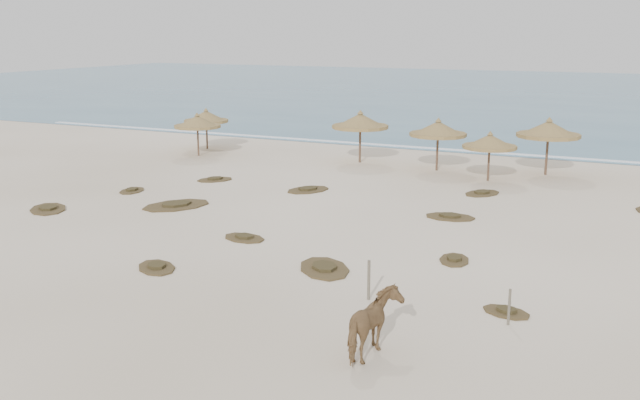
# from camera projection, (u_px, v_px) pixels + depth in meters

# --- Properties ---
(ground) EXTENTS (160.00, 160.00, 0.00)m
(ground) POSITION_uv_depth(u_px,v_px,m) (263.00, 264.00, 24.16)
(ground) COLOR #F6E5CA
(ground) RESTS_ON ground
(ocean) EXTENTS (200.00, 100.00, 0.01)m
(ocean) POSITION_uv_depth(u_px,v_px,m) (554.00, 93.00, 90.33)
(ocean) COLOR #2C6385
(ocean) RESTS_ON ground
(foam_line) EXTENTS (70.00, 0.60, 0.01)m
(foam_line) POSITION_uv_depth(u_px,v_px,m) (456.00, 150.00, 47.10)
(foam_line) COLOR white
(foam_line) RESTS_ON ground
(palapa_0) EXTENTS (2.95, 2.95, 2.74)m
(palapa_0) POSITION_uv_depth(u_px,v_px,m) (206.00, 117.00, 47.24)
(palapa_0) COLOR brown
(palapa_0) RESTS_ON ground
(palapa_1) EXTENTS (3.43, 3.43, 2.73)m
(palapa_1) POSITION_uv_depth(u_px,v_px,m) (197.00, 122.00, 44.61)
(palapa_1) COLOR brown
(palapa_1) RESTS_ON ground
(palapa_2) EXTENTS (4.07, 4.07, 3.15)m
(palapa_2) POSITION_uv_depth(u_px,v_px,m) (360.00, 122.00, 42.27)
(palapa_2) COLOR brown
(palapa_2) RESTS_ON ground
(palapa_3) EXTENTS (3.30, 3.30, 2.99)m
(palapa_3) POSITION_uv_depth(u_px,v_px,m) (438.00, 130.00, 39.84)
(palapa_3) COLOR brown
(palapa_3) RESTS_ON ground
(palapa_4) EXTENTS (3.73, 3.73, 2.65)m
(palapa_4) POSITION_uv_depth(u_px,v_px,m) (490.00, 142.00, 37.08)
(palapa_4) COLOR brown
(palapa_4) RESTS_ON ground
(palapa_5) EXTENTS (3.83, 3.83, 3.19)m
(palapa_5) POSITION_uv_depth(u_px,v_px,m) (549.00, 130.00, 38.55)
(palapa_5) COLOR brown
(palapa_5) RESTS_ON ground
(horse) EXTENTS (0.96, 1.97, 1.63)m
(horse) POSITION_uv_depth(u_px,v_px,m) (374.00, 325.00, 17.11)
(horse) COLOR olive
(horse) RESTS_ON ground
(fence_post_near) EXTENTS (0.11, 0.11, 1.21)m
(fence_post_near) POSITION_uv_depth(u_px,v_px,m) (369.00, 280.00, 20.83)
(fence_post_near) COLOR #716754
(fence_post_near) RESTS_ON ground
(fence_post_far) EXTENTS (0.09, 0.09, 1.02)m
(fence_post_far) POSITION_uv_depth(u_px,v_px,m) (509.00, 307.00, 19.05)
(fence_post_far) COLOR #716754
(fence_post_far) RESTS_ON ground
(scrub_0) EXTENTS (2.75, 2.75, 0.16)m
(scrub_0) POSITION_uv_depth(u_px,v_px,m) (48.00, 209.00, 31.46)
(scrub_0) COLOR brown
(scrub_0) RESTS_ON ground
(scrub_1) EXTENTS (3.36, 3.74, 0.16)m
(scrub_1) POSITION_uv_depth(u_px,v_px,m) (176.00, 205.00, 32.12)
(scrub_1) COLOR brown
(scrub_1) RESTS_ON ground
(scrub_2) EXTENTS (1.96, 1.48, 0.16)m
(scrub_2) POSITION_uv_depth(u_px,v_px,m) (244.00, 238.00, 27.07)
(scrub_2) COLOR brown
(scrub_2) RESTS_ON ground
(scrub_3) EXTENTS (2.22, 1.54, 0.16)m
(scrub_3) POSITION_uv_depth(u_px,v_px,m) (450.00, 217.00, 30.12)
(scrub_3) COLOR brown
(scrub_3) RESTS_ON ground
(scrub_4) EXTENTS (1.33, 1.74, 0.16)m
(scrub_4) POSITION_uv_depth(u_px,v_px,m) (454.00, 260.00, 24.46)
(scrub_4) COLOR brown
(scrub_4) RESTS_ON ground
(scrub_6) EXTENTS (2.17, 2.26, 0.16)m
(scrub_6) POSITION_uv_depth(u_px,v_px,m) (215.00, 179.00, 37.67)
(scrub_6) COLOR brown
(scrub_6) RESTS_ON ground
(scrub_7) EXTENTS (2.09, 2.38, 0.16)m
(scrub_7) POSITION_uv_depth(u_px,v_px,m) (482.00, 193.00, 34.49)
(scrub_7) COLOR brown
(scrub_7) RESTS_ON ground
(scrub_8) EXTENTS (1.38, 1.82, 0.16)m
(scrub_8) POSITION_uv_depth(u_px,v_px,m) (132.00, 190.00, 35.06)
(scrub_8) COLOR brown
(scrub_8) RESTS_ON ground
(scrub_9) EXTENTS (2.79, 2.92, 0.16)m
(scrub_9) POSITION_uv_depth(u_px,v_px,m) (324.00, 268.00, 23.60)
(scrub_9) COLOR brown
(scrub_9) RESTS_ON ground
(scrub_11) EXTENTS (2.12, 1.99, 0.16)m
(scrub_11) POSITION_uv_depth(u_px,v_px,m) (156.00, 267.00, 23.68)
(scrub_11) COLOR brown
(scrub_11) RESTS_ON ground
(scrub_12) EXTENTS (1.58, 1.25, 0.16)m
(scrub_12) POSITION_uv_depth(u_px,v_px,m) (506.00, 312.00, 19.93)
(scrub_12) COLOR brown
(scrub_12) RESTS_ON ground
(scrub_13) EXTENTS (2.42, 2.75, 0.16)m
(scrub_13) POSITION_uv_depth(u_px,v_px,m) (308.00, 189.00, 35.25)
(scrub_13) COLOR brown
(scrub_13) RESTS_ON ground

